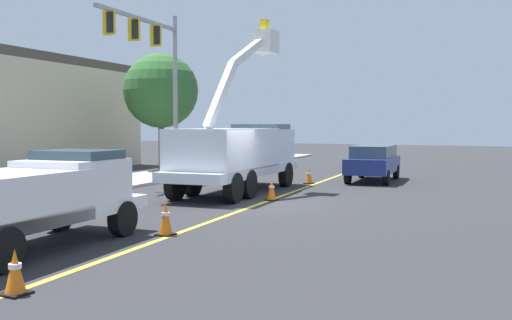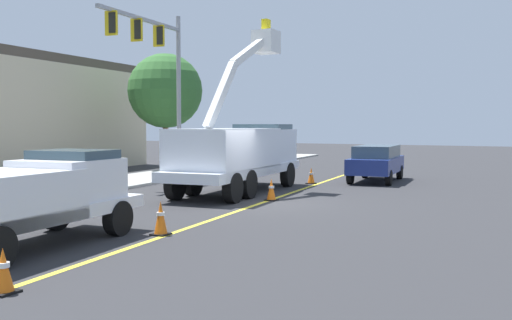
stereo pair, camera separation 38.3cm
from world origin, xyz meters
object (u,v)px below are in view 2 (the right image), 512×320
Objects in this scene: traffic_cone_mid_front at (161,218)px; traffic_cone_mid_rear at (271,190)px; traffic_cone_leading at (3,271)px; traffic_cone_trailing at (311,176)px; passing_minivan at (376,161)px; utility_bucket_truck at (239,152)px; traffic_signal_mast at (157,59)px; service_pickup_truck at (28,196)px.

traffic_cone_mid_front is 1.08× the size of traffic_cone_mid_rear.
traffic_cone_leading is 0.99× the size of traffic_cone_trailing.
traffic_cone_mid_rear is (-8.49, 1.32, -0.59)m from passing_minivan.
traffic_cone_leading is 18.09m from traffic_cone_trailing.
traffic_cone_mid_rear is at bearing -126.12° from utility_bucket_truck.
utility_bucket_truck is 1.69× the size of passing_minivan.
passing_minivan is 0.61× the size of traffic_signal_mast.
traffic_cone_mid_front is 0.10× the size of traffic_signal_mast.
traffic_signal_mast is at bearing 63.96° from traffic_cone_mid_rear.
service_pickup_truck reaches higher than passing_minivan.
utility_bucket_truck is 7.75m from passing_minivan.
traffic_cone_mid_rear is at bearing -170.85° from traffic_cone_trailing.
utility_bucket_truck is at bearing 53.88° from traffic_cone_mid_rear.
traffic_signal_mast is (2.23, 5.68, 4.15)m from utility_bucket_truck.
traffic_cone_trailing is at bearing 6.94° from traffic_cone_leading.
traffic_signal_mast is at bearing 37.84° from traffic_cone_mid_front.
traffic_cone_trailing is at bearing -0.77° from service_pickup_truck.
service_pickup_truck is at bearing 172.06° from passing_minivan.
service_pickup_truck is 15.44m from traffic_cone_trailing.
service_pickup_truck is 6.94× the size of traffic_cone_mid_front.
utility_bucket_truck is 11.51× the size of traffic_cone_leading.
traffic_cone_leading is at bearing -165.70° from utility_bucket_truck.
traffic_cone_mid_rear reaches higher than traffic_cone_leading.
utility_bucket_truck is at bearing 152.52° from passing_minivan.
traffic_cone_trailing is at bearing 6.29° from traffic_cone_mid_front.
traffic_cone_trailing is (17.95, 2.19, 0.00)m from traffic_cone_leading.
traffic_cone_trailing is (15.42, -0.21, -0.76)m from service_pickup_truck.
traffic_cone_trailing is at bearing 137.19° from passing_minivan.
utility_bucket_truck reaches higher than traffic_cone_mid_rear.
traffic_cone_trailing is (12.93, 1.43, -0.05)m from traffic_cone_mid_front.
passing_minivan is 6.45× the size of traffic_cone_mid_rear.
traffic_cone_mid_front is 13.01m from traffic_cone_trailing.
traffic_cone_trailing is at bearing -16.21° from utility_bucket_truck.
utility_bucket_truck is at bearing 5.52° from service_pickup_truck.
traffic_signal_mast is at bearing 30.03° from traffic_cone_leading.
service_pickup_truck is 7.85× the size of traffic_cone_trailing.
service_pickup_truck is at bearing 172.88° from traffic_cone_mid_rear.
traffic_signal_mast reaches higher than traffic_cone_mid_front.
traffic_cone_leading is 12.00m from traffic_cone_mid_rear.
traffic_cone_mid_front is at bearing -173.71° from traffic_cone_trailing.
traffic_signal_mast reaches higher than traffic_cone_mid_rear.
traffic_cone_mid_front is 6.93m from traffic_cone_mid_rear.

